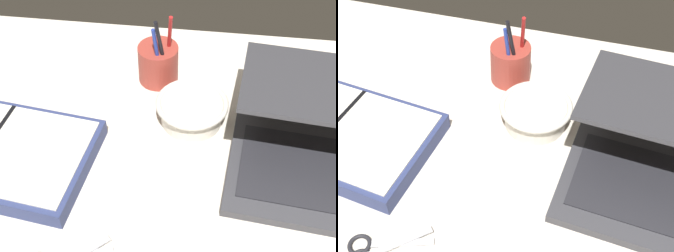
% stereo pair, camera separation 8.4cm
% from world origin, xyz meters
% --- Properties ---
extents(desk_top, '(1.40, 1.00, 0.02)m').
position_xyz_m(desk_top, '(0.00, 0.00, 0.01)').
color(desk_top, beige).
rests_on(desk_top, ground).
extents(laptop, '(0.38, 0.37, 0.16)m').
position_xyz_m(laptop, '(0.26, 0.10, 0.07)').
color(laptop, '#38383D').
rests_on(laptop, desk_top).
extents(bowl, '(0.14, 0.14, 0.05)m').
position_xyz_m(bowl, '(0.01, 0.19, 0.05)').
color(bowl, silver).
rests_on(bowl, desk_top).
extents(pen_cup, '(0.09, 0.09, 0.17)m').
position_xyz_m(pen_cup, '(-0.08, 0.31, 0.06)').
color(pen_cup, '#9E382D').
rests_on(pen_cup, desk_top).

